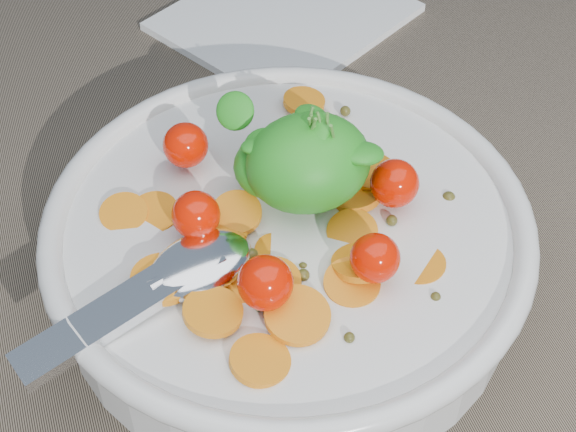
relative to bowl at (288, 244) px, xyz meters
name	(u,v)px	position (x,y,z in m)	size (l,w,h in m)	color
ground	(278,279)	(-0.01, 0.00, -0.03)	(6.00, 6.00, 0.00)	#7B6B57
bowl	(288,244)	(0.00, 0.00, 0.00)	(0.29, 0.27, 0.11)	silver
napkin	(284,17)	(0.08, 0.25, -0.03)	(0.17, 0.15, 0.01)	white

